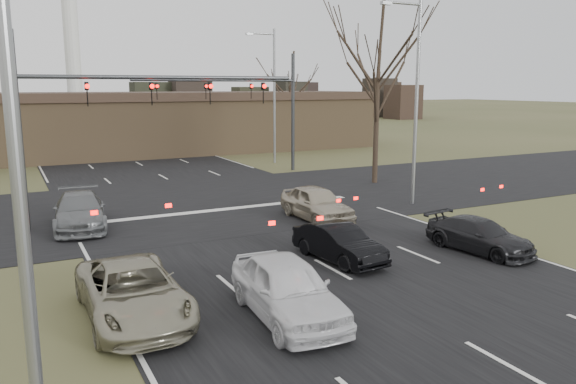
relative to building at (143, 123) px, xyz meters
name	(u,v)px	position (x,y,z in m)	size (l,w,h in m)	color
ground	(389,301)	(-2.00, -38.00, -2.67)	(360.00, 360.00, 0.00)	#414725
road_main	(86,135)	(-2.00, 22.00, -2.66)	(14.00, 300.00, 0.02)	black
road_cross	(209,202)	(-2.00, -23.00, -2.65)	(200.00, 14.00, 0.02)	black
building	(143,123)	(0.00, 0.00, 0.00)	(42.40, 10.40, 5.30)	olive
mast_arm_near	(103,104)	(-7.23, -25.00, 2.41)	(12.12, 0.24, 8.00)	#383A3D
mast_arm_far	(256,98)	(4.18, -15.00, 2.35)	(11.12, 0.24, 8.00)	#383A3D
streetlight_left	(27,106)	(-10.82, -42.00, 2.92)	(2.34, 0.25, 10.00)	gray
streetlight_right_near	(414,91)	(6.82, -28.00, 2.92)	(2.34, 0.25, 10.00)	gray
streetlight_right_far	(272,89)	(7.32, -11.00, 2.92)	(2.34, 0.25, 10.00)	gray
tree_right_near	(379,33)	(9.00, -22.00, 6.23)	(6.90, 6.90, 11.50)	black
tree_right_far	(290,74)	(13.00, -3.00, 4.29)	(5.40, 5.40, 9.00)	black
car_silver_suv	(133,292)	(-8.50, -35.95, -1.96)	(2.34, 5.08, 1.41)	gray
car_white_sedan	(287,288)	(-5.00, -37.70, -1.88)	(1.86, 4.61, 1.57)	white
car_black_hatch	(339,243)	(-1.30, -34.27, -2.04)	(1.32, 3.78, 1.25)	black
car_charcoal_sedan	(480,235)	(3.76, -35.63, -2.07)	(1.66, 4.08, 1.18)	black
car_grey_ahead	(80,211)	(-8.50, -25.50, -1.94)	(2.02, 4.96, 1.44)	slate
car_silver_ahead	(317,203)	(1.00, -28.77, -1.91)	(1.77, 4.40, 1.50)	#B2A790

